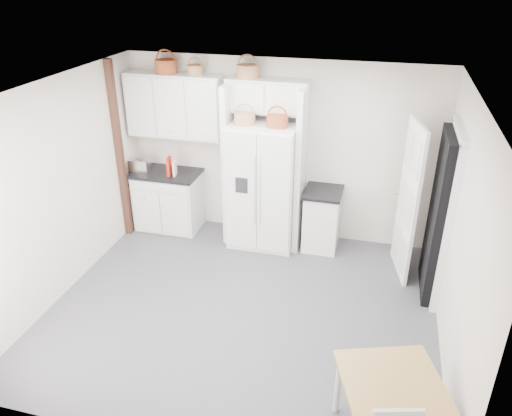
# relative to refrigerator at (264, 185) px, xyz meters

# --- Properties ---
(floor) EXTENTS (4.50, 4.50, 0.00)m
(floor) POSITION_rel_refrigerator_xyz_m (0.15, -1.64, -0.90)
(floor) COLOR #3E3E46
(floor) RESTS_ON ground
(ceiling) EXTENTS (4.50, 4.50, 0.00)m
(ceiling) POSITION_rel_refrigerator_xyz_m (0.15, -1.64, 1.70)
(ceiling) COLOR white
(ceiling) RESTS_ON wall_back
(wall_back) EXTENTS (4.50, 0.00, 4.50)m
(wall_back) POSITION_rel_refrigerator_xyz_m (0.15, 0.36, 0.40)
(wall_back) COLOR beige
(wall_back) RESTS_ON floor
(wall_left) EXTENTS (0.00, 4.00, 4.00)m
(wall_left) POSITION_rel_refrigerator_xyz_m (-2.10, -1.64, 0.40)
(wall_left) COLOR beige
(wall_left) RESTS_ON floor
(wall_right) EXTENTS (0.00, 4.00, 4.00)m
(wall_right) POSITION_rel_refrigerator_xyz_m (2.40, -1.64, 0.40)
(wall_right) COLOR beige
(wall_right) RESTS_ON floor
(refrigerator) EXTENTS (0.93, 0.75, 1.79)m
(refrigerator) POSITION_rel_refrigerator_xyz_m (0.00, 0.00, 0.00)
(refrigerator) COLOR silver
(refrigerator) RESTS_ON floor
(base_cab_left) EXTENTS (0.95, 0.60, 0.88)m
(base_cab_left) POSITION_rel_refrigerator_xyz_m (-1.52, 0.06, -0.46)
(base_cab_left) COLOR silver
(base_cab_left) RESTS_ON floor
(base_cab_right) EXTENTS (0.48, 0.57, 0.84)m
(base_cab_right) POSITION_rel_refrigerator_xyz_m (0.84, 0.06, -0.48)
(base_cab_right) COLOR silver
(base_cab_right) RESTS_ON floor
(dining_table) EXTENTS (1.04, 1.04, 0.68)m
(dining_table) POSITION_rel_refrigerator_xyz_m (1.85, -3.09, -0.56)
(dining_table) COLOR olive
(dining_table) RESTS_ON floor
(counter_left) EXTENTS (0.99, 0.64, 0.04)m
(counter_left) POSITION_rel_refrigerator_xyz_m (-1.52, 0.06, -0.00)
(counter_left) COLOR black
(counter_left) RESTS_ON base_cab_left
(counter_right) EXTENTS (0.52, 0.61, 0.04)m
(counter_right) POSITION_rel_refrigerator_xyz_m (0.84, 0.06, -0.04)
(counter_right) COLOR black
(counter_right) RESTS_ON base_cab_right
(toaster) EXTENTS (0.30, 0.18, 0.20)m
(toaster) POSITION_rel_refrigerator_xyz_m (-1.89, -0.05, 0.12)
(toaster) COLOR silver
(toaster) RESTS_ON counter_left
(cookbook_red) EXTENTS (0.07, 0.18, 0.26)m
(cookbook_red) POSITION_rel_refrigerator_xyz_m (-1.43, -0.02, 0.15)
(cookbook_red) COLOR #AD1D0D
(cookbook_red) RESTS_ON counter_left
(cookbook_cream) EXTENTS (0.05, 0.14, 0.21)m
(cookbook_cream) POSITION_rel_refrigerator_xyz_m (-1.34, -0.02, 0.13)
(cookbook_cream) COLOR beige
(cookbook_cream) RESTS_ON counter_left
(basket_upper_b) EXTENTS (0.31, 0.31, 0.18)m
(basket_upper_b) POSITION_rel_refrigerator_xyz_m (-1.45, 0.19, 1.54)
(basket_upper_b) COLOR maroon
(basket_upper_b) RESTS_ON upper_cabinet
(basket_upper_c) EXTENTS (0.22, 0.22, 0.13)m
(basket_upper_c) POSITION_rel_refrigerator_xyz_m (-1.02, 0.19, 1.52)
(basket_upper_c) COLOR brown
(basket_upper_c) RESTS_ON upper_cabinet
(basket_bridge_a) EXTENTS (0.30, 0.30, 0.17)m
(basket_bridge_a) POSITION_rel_refrigerator_xyz_m (-0.28, 0.19, 1.54)
(basket_bridge_a) COLOR brown
(basket_bridge_a) RESTS_ON bridge_cabinet
(basket_fridge_a) EXTENTS (0.28, 0.28, 0.15)m
(basket_fridge_a) POSITION_rel_refrigerator_xyz_m (-0.25, -0.10, 0.97)
(basket_fridge_a) COLOR brown
(basket_fridge_a) RESTS_ON refrigerator
(basket_fridge_b) EXTENTS (0.28, 0.28, 0.15)m
(basket_fridge_b) POSITION_rel_refrigerator_xyz_m (0.20, -0.10, 0.97)
(basket_fridge_b) COLOR maroon
(basket_fridge_b) RESTS_ON refrigerator
(upper_cabinet) EXTENTS (1.40, 0.34, 0.90)m
(upper_cabinet) POSITION_rel_refrigerator_xyz_m (-1.35, 0.19, 1.00)
(upper_cabinet) COLOR silver
(upper_cabinet) RESTS_ON wall_back
(bridge_cabinet) EXTENTS (1.12, 0.34, 0.45)m
(bridge_cabinet) POSITION_rel_refrigerator_xyz_m (0.00, 0.19, 1.23)
(bridge_cabinet) COLOR silver
(bridge_cabinet) RESTS_ON wall_back
(fridge_panel_left) EXTENTS (0.08, 0.60, 2.30)m
(fridge_panel_left) POSITION_rel_refrigerator_xyz_m (-0.51, 0.06, 0.25)
(fridge_panel_left) COLOR silver
(fridge_panel_left) RESTS_ON floor
(fridge_panel_right) EXTENTS (0.08, 0.60, 2.30)m
(fridge_panel_right) POSITION_rel_refrigerator_xyz_m (0.51, 0.06, 0.25)
(fridge_panel_right) COLOR silver
(fridge_panel_right) RESTS_ON floor
(trim_post) EXTENTS (0.09, 0.09, 2.60)m
(trim_post) POSITION_rel_refrigerator_xyz_m (-2.05, -0.29, 0.40)
(trim_post) COLOR #351E13
(trim_post) RESTS_ON floor
(doorway_void) EXTENTS (0.18, 0.85, 2.05)m
(doorway_void) POSITION_rel_refrigerator_xyz_m (2.31, -0.64, 0.13)
(doorway_void) COLOR black
(doorway_void) RESTS_ON floor
(door_slab) EXTENTS (0.21, 0.79, 2.05)m
(door_slab) POSITION_rel_refrigerator_xyz_m (1.95, -0.31, 0.13)
(door_slab) COLOR white
(door_slab) RESTS_ON floor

